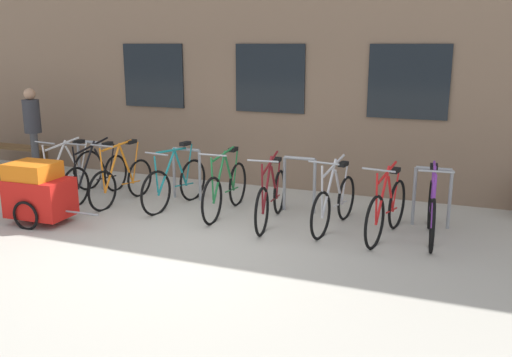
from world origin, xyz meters
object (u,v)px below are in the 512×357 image
person_browsing (33,127)px  bicycle_orange (122,181)px  bicycle_purple (432,211)px  bicycle_black (97,177)px  bicycle_silver (334,203)px  bicycle_teal (175,183)px  wooden_bench (12,152)px  bicycle_red (386,210)px  bike_trailer (39,192)px  bicycle_maroon (271,198)px  bicycle_white (68,173)px  bicycle_green (226,189)px

person_browsing → bicycle_orange: bearing=-18.3°
bicycle_purple → bicycle_black: (-5.52, 0.02, -0.02)m
bicycle_silver → bicycle_purple: (1.34, 0.05, 0.02)m
bicycle_teal → bicycle_purple: bicycle_purple is taller
bicycle_orange → wooden_bench: (-3.65, 1.28, 0.00)m
bicycle_silver → bicycle_black: bicycle_silver is taller
bicycle_silver → bicycle_purple: bearing=2.1°
bicycle_orange → person_browsing: person_browsing is taller
bicycle_purple → bicycle_silver: bearing=-177.9°
bicycle_silver → bicycle_red: 0.77m
bike_trailer → bicycle_maroon: bearing=21.4°
bicycle_red → bicycle_orange: bicycle_orange is taller
wooden_bench → bicycle_red: bearing=-9.7°
bicycle_silver → bicycle_red: size_ratio=1.01×
bicycle_white → wooden_bench: size_ratio=0.91×
bicycle_red → bike_trailer: size_ratio=1.14×
bicycle_maroon → bicycle_purple: 2.27m
bike_trailer → bicycle_silver: bearing=18.4°
person_browsing → wooden_bench: bearing=158.1°
bicycle_white → bicycle_green: (3.01, 0.04, 0.00)m
bicycle_maroon → bicycle_red: 1.68m
bicycle_silver → person_browsing: (-6.23, 0.84, 0.65)m
bicycle_teal → bicycle_purple: size_ratio=0.99×
bicycle_orange → bicycle_silver: bearing=0.4°
bicycle_silver → bicycle_green: bicycle_silver is taller
bicycle_silver → bike_trailer: bicycle_silver is taller
bicycle_orange → wooden_bench: bicycle_orange is taller
bicycle_orange → bicycle_teal: bearing=7.5°
bicycle_red → bicycle_orange: (-4.37, 0.09, -0.01)m
wooden_bench → bike_trailer: bearing=-40.0°
bicycle_teal → wooden_bench: bicycle_teal is taller
bicycle_maroon → bicycle_white: bearing=178.1°
bicycle_red → bicycle_purple: (0.58, 0.16, 0.00)m
bicycle_red → bicycle_orange: size_ratio=1.02×
bicycle_orange → bicycle_purple: size_ratio=0.96×
bicycle_orange → bike_trailer: size_ratio=1.12×
bicycle_silver → bicycle_white: size_ratio=0.98×
bicycle_white → bike_trailer: size_ratio=1.17×
bicycle_black → person_browsing: bearing=159.2°
bicycle_purple → person_browsing: bearing=174.0°
bicycle_maroon → bike_trailer: bicycle_maroon is taller
bicycle_silver → bicycle_green: bearing=178.2°
bicycle_black → bike_trailer: size_ratio=1.20×
bike_trailer → person_browsing: 3.11m
bicycle_orange → person_browsing: bearing=161.7°
bicycle_teal → bicycle_black: bearing=-178.8°
bicycle_black → bike_trailer: (0.06, -1.44, 0.10)m
bicycle_green → wooden_bench: bicycle_green is taller
bicycle_maroon → person_browsing: bearing=169.8°
bicycle_green → bicycle_teal: bearing=177.4°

